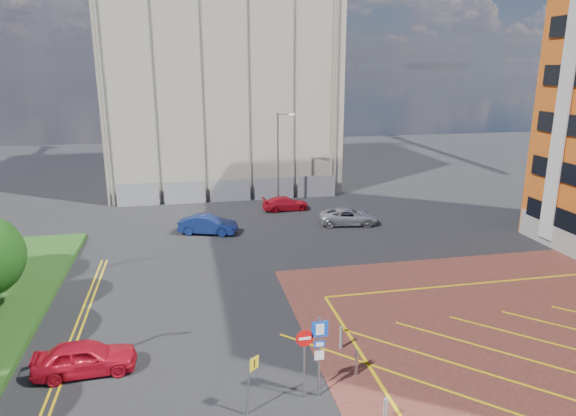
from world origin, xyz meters
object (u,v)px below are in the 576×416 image
object	(u,v)px
car_silver_back	(349,217)
warning_sign	(250,378)
lamp_back	(279,156)
car_red_back	(286,204)
car_red_left	(85,358)
car_blue_back	(208,225)
sign_cluster	(314,349)

from	to	relation	value
car_silver_back	warning_sign	bearing A→B (deg)	162.68
car_silver_back	lamp_back	bearing A→B (deg)	40.45
car_red_back	car_red_left	bearing A→B (deg)	147.26
car_red_left	car_red_back	distance (m)	25.17
car_blue_back	car_silver_back	size ratio (longest dim) A/B	0.94
lamp_back	car_blue_back	world-z (taller)	lamp_back
lamp_back	car_blue_back	size ratio (longest dim) A/B	1.91
warning_sign	car_silver_back	world-z (taller)	warning_sign
car_red_left	car_silver_back	size ratio (longest dim) A/B	0.88
lamp_back	warning_sign	world-z (taller)	lamp_back
car_red_left	car_silver_back	bearing A→B (deg)	-47.28
sign_cluster	car_red_back	xyz separation A→B (m)	(4.00, 25.18, -1.38)
sign_cluster	car_red_back	size ratio (longest dim) A/B	0.82
lamp_back	car_silver_back	bearing A→B (deg)	-58.69
car_red_back	car_silver_back	distance (m)	6.36
lamp_back	car_red_back	bearing A→B (deg)	-83.31
sign_cluster	lamp_back	bearing A→B (deg)	82.03
warning_sign	car_red_back	distance (m)	26.50
car_red_left	car_silver_back	distance (m)	23.53
lamp_back	car_red_left	distance (m)	26.94
car_blue_back	car_red_back	bearing A→B (deg)	-34.07
car_blue_back	car_silver_back	world-z (taller)	car_blue_back
lamp_back	car_silver_back	xyz separation A→B (m)	(4.15, -6.83, -3.74)
warning_sign	car_red_back	bearing A→B (deg)	76.08
lamp_back	car_red_back	xyz separation A→B (m)	(0.21, -1.83, -3.79)
warning_sign	car_red_left	xyz separation A→B (m)	(-6.09, 3.83, -0.76)
lamp_back	warning_sign	xyz separation A→B (m)	(-6.16, -27.54, -2.93)
sign_cluster	car_silver_back	xyz separation A→B (m)	(7.94, 20.19, -1.33)
warning_sign	car_silver_back	bearing A→B (deg)	63.54
car_blue_back	sign_cluster	bearing A→B (deg)	-153.33
car_red_left	car_red_back	bearing A→B (deg)	-32.77
car_red_back	warning_sign	bearing A→B (deg)	163.01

